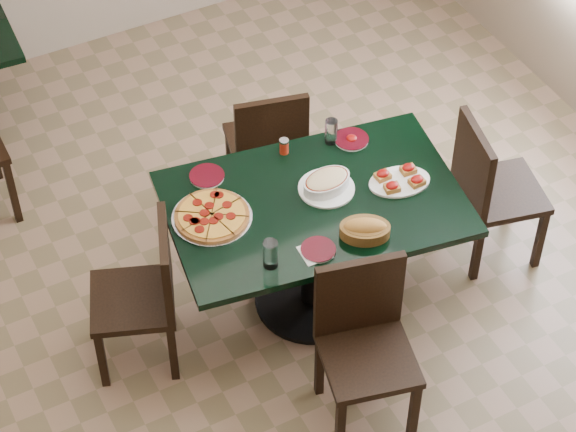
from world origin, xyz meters
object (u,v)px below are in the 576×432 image
chair_left (148,289)px  lasagna_casserole (327,183)px  pepperoni_pizza (212,216)px  main_table (314,227)px  chair_right (489,185)px  bruschetta_platter (400,179)px  chair_far (268,143)px  chair_near (364,336)px  bread_basket (365,229)px

chair_left → lasagna_casserole: (0.97, -0.02, 0.31)m
chair_left → pepperoni_pizza: (0.38, 0.05, 0.28)m
pepperoni_pizza → main_table: bearing=-14.0°
chair_left → chair_right: bearing=105.2°
lasagna_casserole → bruschetta_platter: bearing=-27.5°
chair_far → bruschetta_platter: 0.94m
chair_near → bread_basket: size_ratio=3.10×
chair_left → chair_far: bearing=145.1°
chair_far → chair_left: bearing=47.8°
chair_far → bread_basket: (-0.02, -1.07, 0.31)m
chair_near → chair_right: size_ratio=1.00×
chair_left → lasagna_casserole: bearing=109.2°
chair_far → chair_left: (-1.00, -0.69, 0.01)m
main_table → pepperoni_pizza: pepperoni_pizza is taller
pepperoni_pizza → bruschetta_platter: bruschetta_platter is taller
chair_near → bread_basket: 0.50m
pepperoni_pizza → lasagna_casserole: lasagna_casserole is taller
chair_right → bread_basket: 0.96m
chair_near → bruschetta_platter: 0.84m
chair_right → pepperoni_pizza: size_ratio=2.31×
chair_right → bruschetta_platter: (-0.56, 0.03, 0.27)m
main_table → pepperoni_pizza: size_ratio=3.99×
pepperoni_pizza → bruschetta_platter: (0.93, -0.21, 0.01)m
pepperoni_pizza → bread_basket: 0.74m
chair_right → main_table: bearing=96.4°
bread_basket → lasagna_casserole: bearing=119.3°
chair_left → lasagna_casserole: chair_left is taller
chair_right → pepperoni_pizza: 1.53m
main_table → chair_left: chair_left is taller
bread_basket → bruschetta_platter: 0.41m
chair_near → bread_basket: chair_near is taller
pepperoni_pizza → bruschetta_platter: 0.96m
chair_near → pepperoni_pizza: chair_near is taller
chair_near → bread_basket: bearing=74.1°
main_table → bread_basket: bearing=-63.4°
chair_right → pepperoni_pizza: (-1.49, 0.23, 0.26)m
pepperoni_pizza → bruschetta_platter: size_ratio=1.12×
chair_near → lasagna_casserole: (0.19, 0.72, 0.29)m
chair_left → bruschetta_platter: size_ratio=2.50×
chair_left → bruschetta_platter: chair_left is taller
bruschetta_platter → main_table: bearing=180.0°
chair_far → bread_basket: bearing=102.3°
main_table → chair_near: chair_near is taller
chair_right → lasagna_casserole: chair_right is taller
chair_left → pepperoni_pizza: bearing=118.6°
main_table → pepperoni_pizza: (-0.50, 0.12, 0.20)m
chair_right → bruschetta_platter: 0.62m
chair_left → bread_basket: (0.98, -0.38, 0.30)m
main_table → bread_basket: (0.10, -0.31, 0.22)m
chair_right → lasagna_casserole: 0.96m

